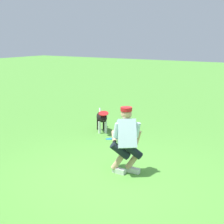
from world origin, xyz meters
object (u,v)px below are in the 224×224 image
object	(u,v)px
person	(126,139)
frisbee_held	(112,139)
dog	(102,118)
frisbee_flying	(104,113)

from	to	relation	value
person	frisbee_held	xyz separation A→B (m)	(0.37, -0.10, -0.09)
dog	frisbee_flying	size ratio (longest dim) A/B	3.14
person	dog	size ratio (longest dim) A/B	1.57
person	frisbee_flying	world-z (taller)	person
person	frisbee_flying	size ratio (longest dim) A/B	4.94
person	frisbee_held	world-z (taller)	person
person	frisbee_flying	xyz separation A→B (m)	(1.73, -1.83, -0.09)
person	frisbee_held	distance (m)	0.40
frisbee_held	frisbee_flying	bearing A→B (deg)	-52.07
frisbee_flying	frisbee_held	bearing A→B (deg)	127.93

